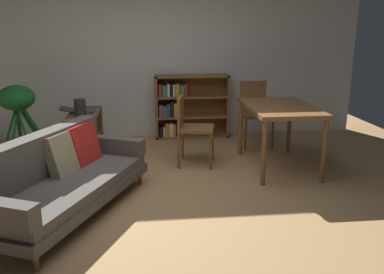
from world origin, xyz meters
TOP-DOWN VIEW (x-y plane):
  - ground_plane at (0.00, 0.00)m, footprint 8.16×8.16m
  - back_wall_panel at (0.00, 2.70)m, footprint 6.80×0.10m
  - fabric_couch at (-0.89, -0.11)m, footprint 1.51×2.09m
  - media_console at (-0.92, 1.55)m, footprint 0.39×1.16m
  - open_laptop at (-0.99, 1.74)m, footprint 0.48×0.36m
  - desk_speaker at (-0.91, 1.36)m, footprint 0.15×0.15m
  - potted_floor_plant at (-1.78, 1.67)m, footprint 0.54×0.49m
  - dining_table at (1.58, 0.90)m, footprint 0.80×1.26m
  - dining_chair_near at (0.50, 1.13)m, footprint 0.52×0.50m
  - dining_chair_far at (1.54, 1.91)m, footprint 0.46×0.42m
  - bookshelf at (0.57, 2.52)m, footprint 1.18×0.31m

SIDE VIEW (x-z plane):
  - ground_plane at x=0.00m, z-range 0.00..0.00m
  - media_console at x=-0.92m, z-range 0.00..0.61m
  - fabric_couch at x=-0.89m, z-range -0.02..0.73m
  - bookshelf at x=0.57m, z-range -0.01..1.01m
  - dining_chair_near at x=0.50m, z-range 0.07..0.96m
  - dining_chair_far at x=1.54m, z-range 0.07..1.03m
  - open_laptop at x=-0.99m, z-range 0.59..0.66m
  - potted_floor_plant at x=-1.78m, z-range 0.16..1.16m
  - dining_table at x=1.58m, z-range 0.31..1.11m
  - desk_speaker at x=-0.91m, z-range 0.61..0.85m
  - back_wall_panel at x=0.00m, z-range 0.00..2.70m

